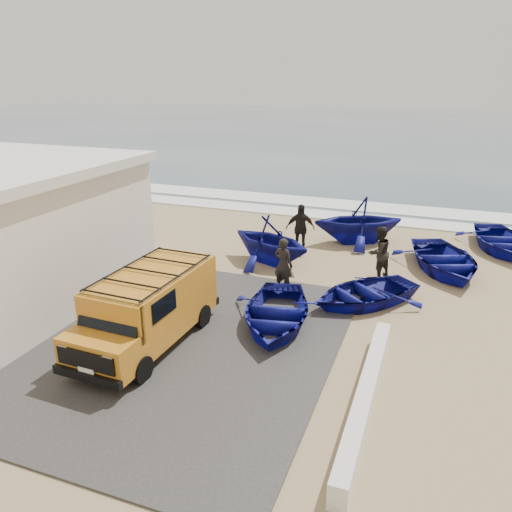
% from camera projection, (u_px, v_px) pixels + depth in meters
% --- Properties ---
extents(ground, '(160.00, 160.00, 0.00)m').
position_uv_depth(ground, '(214.00, 312.00, 15.09)').
color(ground, tan).
extents(slab, '(12.00, 10.00, 0.05)m').
position_uv_depth(slab, '(119.00, 330.00, 13.98)').
color(slab, '#3F3C39').
rests_on(slab, ground).
extents(ocean, '(180.00, 88.00, 0.01)m').
position_uv_depth(ocean, '(398.00, 130.00, 64.37)').
color(ocean, '#385166').
rests_on(ocean, ground).
extents(surf_line, '(180.00, 1.60, 0.06)m').
position_uv_depth(surf_line, '(313.00, 214.00, 25.64)').
color(surf_line, white).
rests_on(surf_line, ground).
extents(surf_wash, '(180.00, 2.20, 0.04)m').
position_uv_depth(surf_wash, '(324.00, 203.00, 27.84)').
color(surf_wash, white).
rests_on(surf_wash, ground).
extents(parapet, '(0.35, 6.00, 0.55)m').
position_uv_depth(parapet, '(366.00, 396.00, 10.71)').
color(parapet, silver).
rests_on(parapet, ground).
extents(van, '(2.03, 4.74, 2.01)m').
position_uv_depth(van, '(148.00, 306.00, 13.01)').
color(van, orange).
rests_on(van, ground).
extents(boat_near_left, '(3.51, 4.38, 0.81)m').
position_uv_depth(boat_near_left, '(276.00, 313.00, 14.15)').
color(boat_near_left, navy).
rests_on(boat_near_left, ground).
extents(boat_near_right, '(4.35, 4.42, 0.75)m').
position_uv_depth(boat_near_right, '(364.00, 293.00, 15.53)').
color(boat_near_right, navy).
rests_on(boat_near_right, ground).
extents(boat_mid_left, '(4.32, 4.06, 1.82)m').
position_uv_depth(boat_mid_left, '(270.00, 240.00, 18.77)').
color(boat_mid_left, navy).
rests_on(boat_mid_left, ground).
extents(boat_mid_right, '(4.38, 5.10, 0.89)m').
position_uv_depth(boat_mid_right, '(444.00, 259.00, 18.12)').
color(boat_mid_right, navy).
rests_on(boat_mid_right, ground).
extents(boat_far_left, '(4.80, 4.57, 1.97)m').
position_uv_depth(boat_far_left, '(358.00, 220.00, 21.04)').
color(boat_far_left, navy).
rests_on(boat_far_left, ground).
extents(boat_far_right, '(3.70, 4.62, 0.85)m').
position_uv_depth(boat_far_right, '(500.00, 240.00, 20.32)').
color(boat_far_right, navy).
rests_on(boat_far_right, ground).
extents(fisherman_front, '(0.76, 0.58, 1.84)m').
position_uv_depth(fisherman_front, '(283.00, 265.00, 16.26)').
color(fisherman_front, black).
rests_on(fisherman_front, ground).
extents(fisherman_middle, '(1.12, 1.16, 1.88)m').
position_uv_depth(fisherman_middle, '(379.00, 252.00, 17.34)').
color(fisherman_middle, black).
rests_on(fisherman_middle, ground).
extents(fisherman_back, '(1.26, 0.89, 1.98)m').
position_uv_depth(fisherman_back, '(300.00, 229.00, 19.87)').
color(fisherman_back, black).
rests_on(fisherman_back, ground).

